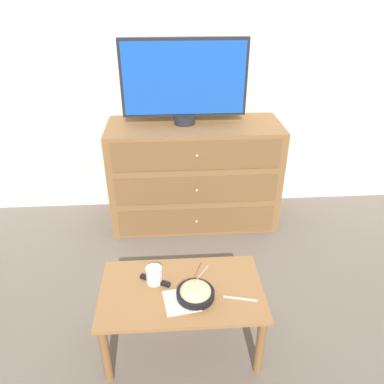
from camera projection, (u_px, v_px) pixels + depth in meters
The scene contains 10 objects.
ground_plane at pixel (186, 201), 3.36m from camera, with size 12.00×12.00×0.00m, color #70665B.
wall_back at pixel (184, 48), 2.73m from camera, with size 12.00×0.05×2.60m.
dresser at pixel (194, 175), 2.92m from camera, with size 1.28×0.51×0.82m.
tv at pixel (184, 81), 2.58m from camera, with size 0.88×0.15×0.59m.
coffee_table at pixel (182, 298), 1.91m from camera, with size 0.82×0.47×0.38m.
takeout_bowl at pixel (195, 292), 1.82m from camera, with size 0.19×0.19×0.19m.
drink_cup at pixel (154, 276), 1.91m from camera, with size 0.08×0.08×0.09m.
napkin at pixel (182, 301), 1.81m from camera, with size 0.19×0.19×0.00m.
knife at pixel (240, 299), 1.82m from camera, with size 0.16×0.05×0.01m.
remote_control at pixel (155, 280), 1.92m from camera, with size 0.16×0.10×0.02m.
Camera 1 is at (-0.13, -2.87, 1.74)m, focal length 35.00 mm.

